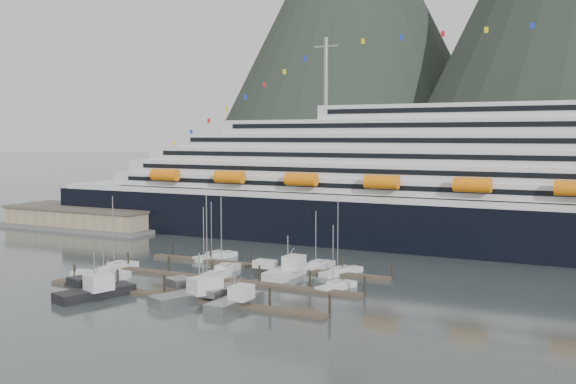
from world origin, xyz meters
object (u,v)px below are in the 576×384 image
sailboat_f (318,266)px  trawler_a (103,279)px  sailboat_a (117,268)px  sailboat_d (210,280)px  warehouse (87,219)px  trawler_e (287,270)px  trawler_d (234,300)px  cruise_ship (502,193)px  sailboat_g (341,272)px  trawler_b (94,291)px  sailboat_b (207,282)px  sailboat_e (215,257)px  trawler_c (199,293)px  sailboat_h (336,287)px  sailboat_c (224,271)px

sailboat_f → trawler_a: size_ratio=0.96×
sailboat_a → sailboat_d: (20.24, -0.79, 0.00)m
warehouse → trawler_e: size_ratio=3.92×
trawler_d → cruise_ship: bearing=-20.5°
sailboat_a → sailboat_f: size_ratio=1.26×
sailboat_d → trawler_d: bearing=-141.1°
sailboat_g → trawler_b: 41.19m
sailboat_b → trawler_e: (8.30, 11.84, 0.55)m
sailboat_a → sailboat_e: 19.57m
sailboat_f → trawler_c: 29.39m
sailboat_d → trawler_b: size_ratio=1.21×
sailboat_g → trawler_c: bearing=174.1°
sailboat_h → trawler_d: 18.20m
sailboat_c → sailboat_g: (18.57, 8.27, -0.02)m
cruise_ship → sailboat_a: cruise_ship is taller
trawler_d → trawler_e: 21.59m
sailboat_c → trawler_e: 11.28m
sailboat_e → sailboat_h: sailboat_e is taller
trawler_c → sailboat_c: bearing=44.2°
sailboat_h → sailboat_c: bearing=100.0°
cruise_ship → warehouse: bearing=-172.8°
trawler_d → trawler_b: bearing=104.6°
sailboat_g → trawler_e: 9.40m
sailboat_b → sailboat_f: sailboat_b is taller
trawler_a → trawler_d: 26.44m
sailboat_h → trawler_c: size_ratio=0.69×
sailboat_a → sailboat_c: (18.27, 6.37, 0.00)m
sailboat_d → sailboat_g: size_ratio=1.08×
sailboat_f → sailboat_e: bearing=95.9°
trawler_a → sailboat_a: bearing=23.0°
sailboat_b → trawler_c: (4.41, -8.73, 0.55)m
trawler_c → trawler_d: (6.53, -0.85, -0.10)m
cruise_ship → trawler_b: bearing=-123.4°
sailboat_a → trawler_a: (5.49, -9.62, 0.39)m
cruise_ship → warehouse: cruise_ship is taller
cruise_ship → sailboat_d: size_ratio=14.09×
sailboat_f → sailboat_g: bearing=-111.4°
sailboat_f → trawler_d: sailboat_f is taller
sailboat_e → trawler_c: (15.78, -28.45, 0.55)m
sailboat_b → sailboat_g: size_ratio=0.94×
sailboat_b → trawler_a: 16.90m
trawler_c → sailboat_e: bearing=51.6°
sailboat_g → trawler_a: bearing=145.8°
sailboat_c → sailboat_g: 20.33m
sailboat_b → trawler_d: size_ratio=1.19×
sailboat_c → sailboat_d: size_ratio=0.93×
cruise_ship → sailboat_a: 78.43m
warehouse → sailboat_a: size_ratio=3.35×
sailboat_a → sailboat_c: 19.35m
sailboat_b → sailboat_d: bearing=20.8°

